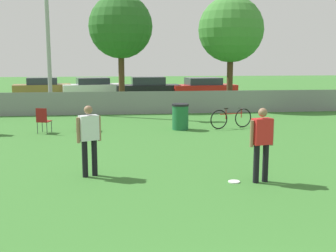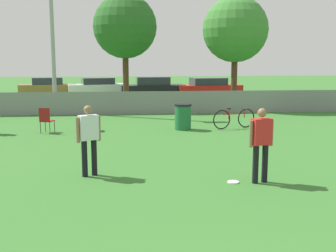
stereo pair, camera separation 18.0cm
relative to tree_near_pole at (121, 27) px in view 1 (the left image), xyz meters
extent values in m
cube|color=gray|center=(1.31, -2.79, -3.78)|extent=(25.45, 0.03, 1.10)
cylinder|color=#9E9EA3|center=(-3.51, -1.79, 0.53)|extent=(0.20, 0.20, 9.72)
cylinder|color=#4C331E|center=(0.00, 0.00, -2.79)|extent=(0.32, 0.32, 3.08)
sphere|color=#286023|center=(0.00, 0.00, 0.02)|extent=(3.40, 3.40, 3.40)
cylinder|color=#4C331E|center=(5.77, -0.88, -2.89)|extent=(0.32, 0.32, 2.88)
sphere|color=#3D7F33|center=(5.77, -0.88, -0.15)|extent=(3.45, 3.45, 3.45)
cylinder|color=black|center=(-0.96, -13.54, -3.91)|extent=(0.13, 0.13, 0.85)
cylinder|color=black|center=(-0.75, -13.44, -3.91)|extent=(0.13, 0.13, 0.85)
cube|color=silver|center=(-0.85, -13.49, -3.20)|extent=(0.47, 0.38, 0.57)
sphere|color=#8C664C|center=(-0.85, -13.49, -2.79)|extent=(0.19, 0.19, 0.19)
cylinder|color=#8C664C|center=(-1.08, -13.60, -3.23)|extent=(0.08, 0.08, 0.58)
cylinder|color=#8C664C|center=(-0.62, -13.39, -3.23)|extent=(0.08, 0.08, 0.58)
cylinder|color=black|center=(2.78, -14.43, -3.91)|extent=(0.13, 0.13, 0.85)
cylinder|color=black|center=(3.00, -14.37, -3.91)|extent=(0.13, 0.13, 0.85)
cube|color=red|center=(2.89, -14.40, -3.20)|extent=(0.46, 0.31, 0.57)
sphere|color=#8C664C|center=(2.89, -14.40, -2.79)|extent=(0.19, 0.19, 0.19)
cylinder|color=#8C664C|center=(2.65, -14.46, -3.23)|extent=(0.08, 0.08, 0.58)
cylinder|color=#8C664C|center=(3.14, -14.34, -3.23)|extent=(0.08, 0.08, 0.58)
cylinder|color=white|center=(2.32, -14.34, -4.32)|extent=(0.26, 0.26, 0.03)
torus|color=white|center=(2.32, -14.34, -4.31)|extent=(0.26, 0.26, 0.03)
cylinder|color=#333338|center=(-2.63, -7.47, -4.12)|extent=(0.02, 0.02, 0.41)
cylinder|color=#333338|center=(-2.98, -7.36, -4.12)|extent=(0.02, 0.02, 0.41)
cylinder|color=#333338|center=(-2.74, -7.82, -4.12)|extent=(0.02, 0.02, 0.41)
cylinder|color=#333338|center=(-3.09, -7.71, -4.12)|extent=(0.02, 0.02, 0.41)
cube|color=maroon|center=(-2.86, -7.59, -3.90)|extent=(0.52, 0.52, 0.03)
cube|color=maroon|center=(-2.92, -7.78, -3.64)|extent=(0.40, 0.14, 0.48)
torus|color=black|center=(3.62, -7.48, -3.96)|extent=(0.73, 0.26, 0.74)
torus|color=black|center=(4.66, -7.16, -3.96)|extent=(0.73, 0.26, 0.74)
cylinder|color=#A51E19|center=(4.14, -7.32, -3.76)|extent=(0.97, 0.33, 0.04)
cylinder|color=#A51E19|center=(3.91, -7.39, -3.76)|extent=(0.03, 0.03, 0.39)
cylinder|color=#A51E19|center=(4.58, -7.19, -3.76)|extent=(0.03, 0.03, 0.35)
cube|color=black|center=(3.91, -7.39, -3.55)|extent=(0.17, 0.10, 0.04)
cylinder|color=black|center=(4.58, -7.19, -3.59)|extent=(0.15, 0.43, 0.03)
cylinder|color=#1E6638|center=(2.14, -7.40, -3.88)|extent=(0.61, 0.61, 0.90)
cylinder|color=black|center=(2.14, -7.40, -3.39)|extent=(0.64, 0.64, 0.08)
cube|color=black|center=(-1.38, -7.42, -4.17)|extent=(0.70, 0.39, 0.32)
cube|color=black|center=(-1.38, -7.42, -4.00)|extent=(0.60, 0.04, 0.02)
cylinder|color=black|center=(-4.46, 8.57, -4.01)|extent=(0.65, 0.28, 0.63)
cylinder|color=black|center=(-4.23, 7.16, -4.01)|extent=(0.65, 0.28, 0.63)
cylinder|color=black|center=(-6.87, 8.18, -4.01)|extent=(0.65, 0.28, 0.63)
cylinder|color=black|center=(-6.64, 6.77, -4.01)|extent=(0.65, 0.28, 0.63)
cube|color=olive|center=(-5.55, 7.67, -3.81)|extent=(4.16, 2.27, 0.64)
cube|color=#2D333D|center=(-5.55, 7.67, -3.25)|extent=(2.26, 1.77, 0.48)
cylinder|color=black|center=(-0.86, 8.50, -3.99)|extent=(0.70, 0.32, 0.68)
cylinder|color=black|center=(-0.56, 7.07, -3.99)|extent=(0.70, 0.32, 0.68)
cylinder|color=black|center=(-3.44, 7.95, -3.99)|extent=(0.70, 0.32, 0.68)
cylinder|color=black|center=(-3.14, 6.53, -3.99)|extent=(0.70, 0.32, 0.68)
cube|color=white|center=(-2.00, 7.51, -3.79)|extent=(4.51, 2.52, 0.61)
cube|color=#2D333D|center=(-2.00, 7.51, -3.26)|extent=(2.47, 1.90, 0.45)
cylinder|color=black|center=(3.09, 6.23, -4.03)|extent=(0.61, 0.21, 0.61)
cylinder|color=black|center=(3.16, 4.79, -4.03)|extent=(0.61, 0.21, 0.61)
cylinder|color=black|center=(0.46, 6.10, -4.03)|extent=(0.61, 0.21, 0.61)
cylinder|color=black|center=(0.53, 4.67, -4.03)|extent=(0.61, 0.21, 0.61)
cube|color=black|center=(1.81, 5.45, -3.79)|extent=(4.31, 1.86, 0.72)
cube|color=#2D333D|center=(1.81, 5.45, -3.17)|extent=(2.27, 1.56, 0.54)
cylinder|color=black|center=(6.90, 6.48, -3.99)|extent=(0.69, 0.26, 0.68)
cylinder|color=black|center=(7.09, 4.92, -3.99)|extent=(0.69, 0.26, 0.68)
cylinder|color=black|center=(4.16, 6.14, -3.99)|extent=(0.69, 0.26, 0.68)
cylinder|color=black|center=(4.36, 4.58, -3.99)|extent=(0.69, 0.26, 0.68)
cube|color=red|center=(5.63, 5.53, -3.78)|extent=(4.63, 2.32, 0.64)
cube|color=#2D333D|center=(5.63, 5.53, -3.22)|extent=(2.49, 1.85, 0.48)
camera|label=1|loc=(-0.16, -23.03, -1.63)|focal=45.00mm
camera|label=2|loc=(0.02, -23.05, -1.63)|focal=45.00mm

